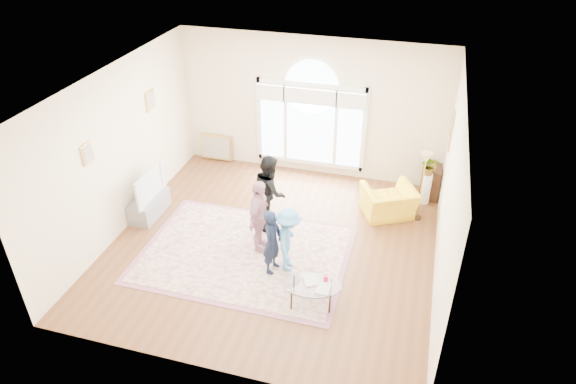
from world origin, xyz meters
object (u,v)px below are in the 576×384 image
(coffee_table, at_px, (312,285))
(armchair, at_px, (389,202))
(area_rug, at_px, (245,254))
(tv_console, at_px, (149,206))
(television, at_px, (146,184))

(coffee_table, distance_m, armchair, 3.07)
(area_rug, bearing_deg, coffee_table, -31.34)
(tv_console, distance_m, television, 0.53)
(area_rug, height_order, television, television)
(tv_console, xyz_separation_m, coffee_table, (3.83, -1.63, 0.19))
(area_rug, relative_size, tv_console, 3.60)
(armchair, bearing_deg, area_rug, 12.56)
(tv_console, height_order, television, television)
(coffee_table, height_order, armchair, armchair)
(area_rug, height_order, tv_console, tv_console)
(television, xyz_separation_m, armchair, (4.73, 1.31, -0.41))
(tv_console, height_order, armchair, armchair)
(tv_console, bearing_deg, coffee_table, -23.01)
(tv_console, bearing_deg, television, -0.00)
(area_rug, xyz_separation_m, coffee_table, (1.50, -0.91, 0.39))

